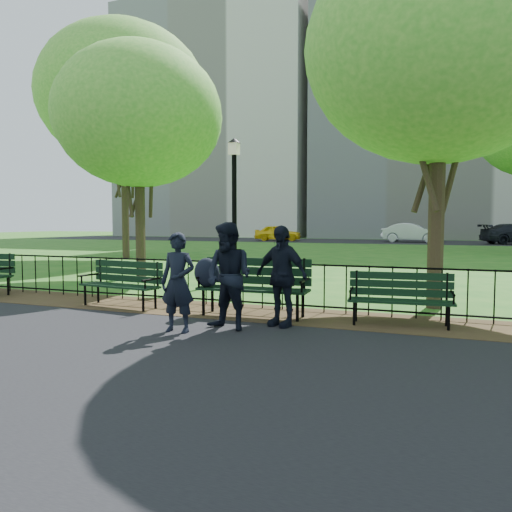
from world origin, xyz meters
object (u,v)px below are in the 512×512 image
at_px(park_bench_right_a, 401,293).
at_px(tree_near_e, 441,48).
at_px(park_bench_left_a, 123,279).
at_px(lamppost, 234,204).
at_px(tree_mid_w, 123,96).
at_px(person_right, 281,276).
at_px(taxi, 278,233).
at_px(person_mid, 229,276).
at_px(tree_near_w, 139,116).
at_px(park_bench_main, 232,277).
at_px(sedan_silver, 412,233).
at_px(person_left, 178,282).

relative_size(park_bench_right_a, tree_near_e, 0.24).
distance_m(park_bench_left_a, lamppost, 4.67).
height_order(lamppost, tree_mid_w, tree_mid_w).
height_order(tree_near_e, person_right, tree_near_e).
relative_size(tree_mid_w, taxi, 2.67).
xyz_separation_m(tree_near_e, person_mid, (-2.87, -3.25, -4.07)).
bearing_deg(tree_near_w, lamppost, -3.15).
bearing_deg(park_bench_main, taxi, 104.75).
xyz_separation_m(tree_near_w, person_mid, (5.48, -5.71, -3.92)).
bearing_deg(person_right, park_bench_main, 169.81).
relative_size(person_mid, sedan_silver, 0.36).
bearing_deg(person_left, lamppost, 103.38).
height_order(lamppost, person_right, lamppost).
bearing_deg(person_mid, person_left, -133.43).
bearing_deg(person_left, taxi, 103.81).
bearing_deg(park_bench_right_a, person_left, -155.89).
relative_size(park_bench_right_a, person_left, 1.11).
bearing_deg(tree_mid_w, park_bench_main, -47.22).
height_order(park_bench_right_a, taxi, taxi).
bearing_deg(lamppost, taxi, 106.41).
bearing_deg(park_bench_main, tree_near_e, 30.45).
distance_m(taxi, sedan_silver, 10.88).
bearing_deg(tree_near_w, park_bench_main, -42.43).
height_order(park_bench_main, tree_mid_w, tree_mid_w).
height_order(person_mid, taxi, person_mid).
relative_size(park_bench_main, park_bench_right_a, 1.23).
height_order(park_bench_left_a, tree_mid_w, tree_mid_w).
height_order(tree_near_e, tree_mid_w, tree_mid_w).
height_order(tree_near_w, sedan_silver, tree_near_w).
bearing_deg(person_left, park_bench_main, 79.37).
relative_size(lamppost, person_right, 2.44).
distance_m(lamppost, sedan_silver, 28.85).
xyz_separation_m(tree_near_e, sedan_silver, (-2.55, 30.98, -4.14)).
bearing_deg(lamppost, park_bench_left_a, -95.82).
height_order(park_bench_left_a, taxi, taxi).
xyz_separation_m(park_bench_left_a, tree_near_e, (5.67, 2.09, 4.35)).
bearing_deg(person_mid, lamppost, 127.00).
relative_size(park_bench_left_a, person_right, 1.10).
distance_m(lamppost, tree_near_e, 6.34).
bearing_deg(park_bench_right_a, tree_mid_w, 134.91).
distance_m(tree_near_e, person_mid, 5.95).
height_order(park_bench_right_a, person_left, person_left).
xyz_separation_m(park_bench_main, sedan_silver, (0.76, 33.14, 0.07)).
bearing_deg(person_left, tree_mid_w, 126.06).
bearing_deg(person_right, tree_mid_w, 150.43).
distance_m(park_bench_right_a, person_left, 3.53).
xyz_separation_m(park_bench_main, park_bench_left_a, (-2.36, 0.06, -0.14)).
bearing_deg(person_mid, taxi, 121.59).
relative_size(tree_near_w, person_right, 4.29).
height_order(tree_near_e, person_mid, tree_near_e).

